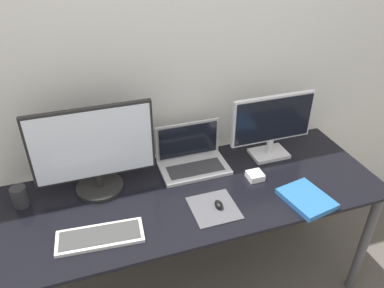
% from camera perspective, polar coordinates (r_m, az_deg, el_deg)
% --- Properties ---
extents(wall_back, '(7.00, 0.05, 2.50)m').
position_cam_1_polar(wall_back, '(1.94, -3.51, 12.12)').
color(wall_back, silver).
rests_on(wall_back, ground_plane).
extents(desk, '(1.88, 0.69, 0.74)m').
position_cam_1_polar(desk, '(1.92, 0.41, -9.40)').
color(desk, black).
rests_on(desk, ground_plane).
extents(monitor_left, '(0.57, 0.23, 0.45)m').
position_cam_1_polar(monitor_left, '(1.80, -14.71, -1.02)').
color(monitor_left, black).
rests_on(monitor_left, desk).
extents(monitor_right, '(0.47, 0.14, 0.36)m').
position_cam_1_polar(monitor_right, '(2.06, 12.14, 2.95)').
color(monitor_right, silver).
rests_on(monitor_right, desk).
extents(laptop, '(0.36, 0.22, 0.23)m').
position_cam_1_polar(laptop, '(2.00, -0.04, -1.92)').
color(laptop, '#ADADB2').
rests_on(laptop, desk).
extents(keyboard, '(0.37, 0.17, 0.02)m').
position_cam_1_polar(keyboard, '(1.67, -13.82, -13.53)').
color(keyboard, silver).
rests_on(keyboard, desk).
extents(mousepad, '(0.21, 0.22, 0.00)m').
position_cam_1_polar(mousepad, '(1.76, 3.36, -9.71)').
color(mousepad, '#47474C').
rests_on(mousepad, desk).
extents(mouse, '(0.04, 0.06, 0.03)m').
position_cam_1_polar(mouse, '(1.76, 4.08, -9.18)').
color(mouse, black).
rests_on(mouse, mousepad).
extents(book, '(0.23, 0.27, 0.03)m').
position_cam_1_polar(book, '(1.88, 17.05, -7.97)').
color(book, '#235B9E').
rests_on(book, desk).
extents(mug, '(0.07, 0.07, 0.10)m').
position_cam_1_polar(mug, '(1.92, -24.74, -7.30)').
color(mug, '#262628').
rests_on(mug, desk).
extents(power_brick, '(0.08, 0.08, 0.03)m').
position_cam_1_polar(power_brick, '(1.95, 9.59, -4.81)').
color(power_brick, white).
rests_on(power_brick, desk).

